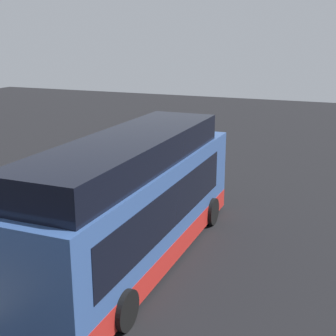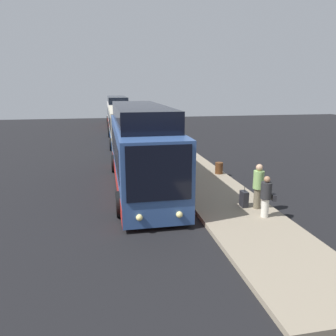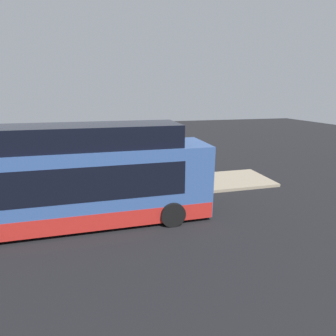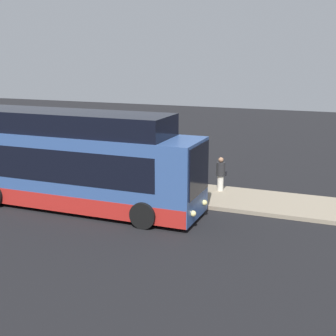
{
  "view_description": "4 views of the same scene",
  "coord_description": "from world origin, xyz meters",
  "px_view_note": "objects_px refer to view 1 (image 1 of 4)",
  "views": [
    {
      "loc": [
        -13.46,
        -6.21,
        6.97
      ],
      "look_at": [
        2.87,
        0.47,
        1.97
      ],
      "focal_mm": 50.0,
      "sensor_mm": 36.0,
      "label": 1
    },
    {
      "loc": [
        15.0,
        -1.88,
        5.06
      ],
      "look_at": [
        2.87,
        0.47,
        1.97
      ],
      "focal_mm": 35.0,
      "sensor_mm": 36.0,
      "label": 2
    },
    {
      "loc": [
        0.01,
        -10.94,
        5.33
      ],
      "look_at": [
        2.87,
        0.47,
        1.97
      ],
      "focal_mm": 28.0,
      "sensor_mm": 36.0,
      "label": 3
    },
    {
      "loc": [
        9.7,
        -16.71,
        6.49
      ],
      "look_at": [
        2.87,
        0.47,
        1.97
      ],
      "focal_mm": 50.0,
      "sensor_mm": 36.0,
      "label": 4
    }
  ],
  "objects_px": {
    "bus_lead": "(136,206)",
    "sign_post": "(53,214)",
    "passenger_boarding": "(93,175)",
    "suitcase": "(99,193)",
    "passenger_waiting": "(105,173)"
  },
  "relations": [
    {
      "from": "bus_lead",
      "to": "sign_post",
      "type": "xyz_separation_m",
      "value": [
        -1.41,
        2.06,
        -0.06
      ]
    },
    {
      "from": "passenger_boarding",
      "to": "suitcase",
      "type": "xyz_separation_m",
      "value": [
        -0.28,
        -0.45,
        -0.67
      ]
    },
    {
      "from": "passenger_waiting",
      "to": "sign_post",
      "type": "distance_m",
      "value": 7.16
    },
    {
      "from": "passenger_waiting",
      "to": "sign_post",
      "type": "xyz_separation_m",
      "value": [
        -6.8,
        -2.1,
        0.79
      ]
    },
    {
      "from": "passenger_waiting",
      "to": "suitcase",
      "type": "relative_size",
      "value": 1.8
    },
    {
      "from": "passenger_waiting",
      "to": "sign_post",
      "type": "bearing_deg",
      "value": -149.82
    },
    {
      "from": "suitcase",
      "to": "bus_lead",
      "type": "bearing_deg",
      "value": -137.61
    },
    {
      "from": "bus_lead",
      "to": "suitcase",
      "type": "xyz_separation_m",
      "value": [
        4.18,
        3.82,
        -1.38
      ]
    },
    {
      "from": "sign_post",
      "to": "suitcase",
      "type": "bearing_deg",
      "value": 17.45
    },
    {
      "from": "passenger_waiting",
      "to": "sign_post",
      "type": "relative_size",
      "value": 0.64
    },
    {
      "from": "passenger_boarding",
      "to": "sign_post",
      "type": "distance_m",
      "value": 6.31
    },
    {
      "from": "passenger_waiting",
      "to": "suitcase",
      "type": "height_order",
      "value": "passenger_waiting"
    },
    {
      "from": "bus_lead",
      "to": "suitcase",
      "type": "relative_size",
      "value": 12.43
    },
    {
      "from": "suitcase",
      "to": "sign_post",
      "type": "xyz_separation_m",
      "value": [
        -5.6,
        -1.76,
        1.31
      ]
    },
    {
      "from": "suitcase",
      "to": "sign_post",
      "type": "height_order",
      "value": "sign_post"
    }
  ]
}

